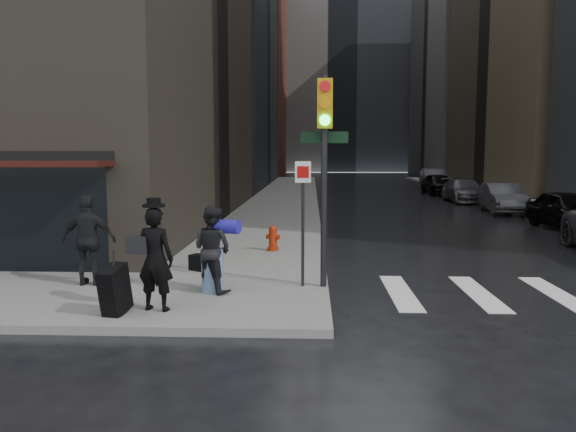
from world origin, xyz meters
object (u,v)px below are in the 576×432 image
(parked_car_3, at_px, (464,190))
(fire_hydrant, at_px, (273,239))
(man_overcoat, at_px, (147,263))
(parked_car_2, at_px, (502,198))
(parked_car_1, at_px, (568,210))
(parked_car_5, at_px, (434,179))
(parked_car_4, at_px, (438,184))
(man_greycoat, at_px, (89,240))
(man_jeans, at_px, (212,249))
(traffic_light, at_px, (323,152))

(parked_car_3, bearing_deg, fire_hydrant, -119.38)
(man_overcoat, distance_m, parked_car_2, 21.55)
(man_overcoat, bearing_deg, parked_car_1, -124.92)
(parked_car_5, bearing_deg, parked_car_2, -88.18)
(fire_hydrant, xyz_separation_m, parked_car_5, (10.78, 29.39, 0.34))
(parked_car_4, bearing_deg, parked_car_5, 79.01)
(man_greycoat, distance_m, parked_car_3, 25.73)
(man_greycoat, height_order, fire_hydrant, man_greycoat)
(man_overcoat, height_order, parked_car_5, man_overcoat)
(man_jeans, xyz_separation_m, parked_car_4, (10.71, 28.24, -0.28))
(parked_car_1, bearing_deg, fire_hydrant, -154.24)
(fire_hydrant, xyz_separation_m, parked_car_3, (9.99, 17.64, 0.21))
(traffic_light, height_order, parked_car_3, traffic_light)
(fire_hydrant, bearing_deg, parked_car_2, 48.92)
(parked_car_2, relative_size, parked_car_3, 0.92)
(parked_car_3, bearing_deg, parked_car_4, 91.64)
(man_overcoat, xyz_separation_m, parked_car_4, (11.60, 29.64, -0.26))
(man_jeans, bearing_deg, parked_car_5, -80.05)
(man_jeans, relative_size, parked_car_4, 0.40)
(man_overcoat, distance_m, man_jeans, 1.66)
(man_jeans, bearing_deg, parked_car_4, -81.96)
(man_greycoat, height_order, parked_car_4, man_greycoat)
(man_jeans, height_order, parked_car_2, man_jeans)
(parked_car_2, bearing_deg, traffic_light, -114.23)
(traffic_light, height_order, fire_hydrant, traffic_light)
(parked_car_2, bearing_deg, parked_car_5, 93.28)
(man_overcoat, xyz_separation_m, parked_car_3, (11.75, 23.77, -0.31))
(man_greycoat, distance_m, traffic_light, 5.15)
(man_overcoat, height_order, traffic_light, traffic_light)
(parked_car_4, bearing_deg, parked_car_2, -89.82)
(man_jeans, height_order, parked_car_4, man_jeans)
(man_overcoat, height_order, man_jeans, man_overcoat)
(man_overcoat, relative_size, parked_car_5, 0.41)
(parked_car_1, xyz_separation_m, parked_car_4, (-0.91, 17.63, -0.01))
(parked_car_3, bearing_deg, parked_car_2, -87.25)
(parked_car_3, distance_m, parked_car_5, 11.78)
(man_jeans, distance_m, man_greycoat, 2.70)
(man_overcoat, xyz_separation_m, parked_car_2, (12.02, 17.89, -0.28))
(man_greycoat, xyz_separation_m, fire_hydrant, (3.53, 4.26, -0.63))
(man_overcoat, relative_size, parked_car_3, 0.43)
(fire_hydrant, bearing_deg, man_greycoat, -129.64)
(fire_hydrant, xyz_separation_m, parked_car_4, (9.84, 23.51, 0.26))
(man_jeans, height_order, fire_hydrant, man_jeans)
(parked_car_1, relative_size, parked_car_5, 0.88)
(man_jeans, distance_m, parked_car_5, 36.05)
(man_jeans, bearing_deg, parked_car_2, -95.21)
(parked_car_1, distance_m, parked_car_3, 11.78)
(fire_hydrant, bearing_deg, parked_car_5, 69.86)
(man_overcoat, height_order, parked_car_3, man_overcoat)
(traffic_light, height_order, parked_car_5, traffic_light)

